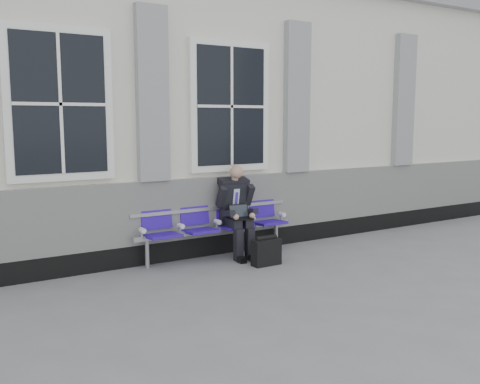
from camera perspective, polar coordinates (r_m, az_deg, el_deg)
ground at (r=7.04m, az=2.54°, el=-9.26°), size 70.00×70.00×0.00m
station_building at (r=9.79m, az=-9.02°, el=8.63°), size 14.40×4.40×4.49m
bench at (r=8.01m, az=-2.65°, el=-3.09°), size 2.60×0.47×0.91m
businessman at (r=8.01m, az=-0.39°, el=-1.63°), size 0.57×0.76×1.38m
briefcase at (r=7.63m, az=2.82°, el=-6.37°), size 0.42×0.18×0.43m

